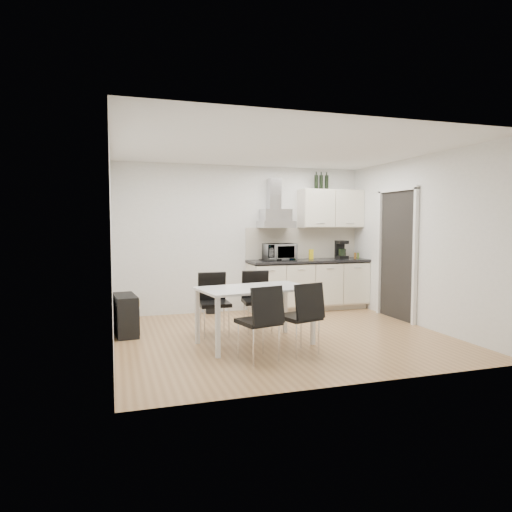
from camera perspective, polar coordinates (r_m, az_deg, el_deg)
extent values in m
plane|color=tan|center=(6.49, 3.27, -9.99)|extent=(4.50, 4.50, 0.00)
cube|color=white|center=(8.20, -1.65, 2.16)|extent=(4.50, 0.10, 2.60)
cube|color=white|center=(4.49, 12.41, 0.41)|extent=(4.50, 0.10, 2.60)
cube|color=white|center=(5.89, -17.61, 1.18)|extent=(0.10, 4.00, 2.60)
cube|color=white|center=(7.40, 19.84, 1.70)|extent=(0.10, 4.00, 2.60)
plane|color=white|center=(6.37, 3.37, 13.31)|extent=(4.50, 4.50, 0.00)
cube|color=white|center=(7.84, 17.12, 0.06)|extent=(0.08, 1.04, 2.10)
cube|color=beige|center=(8.48, 6.40, -6.30)|extent=(2.16, 0.52, 0.10)
cube|color=silver|center=(8.38, 6.53, -3.45)|extent=(2.20, 0.60, 0.76)
cube|color=black|center=(8.32, 6.58, -0.59)|extent=(2.22, 0.64, 0.04)
cube|color=beige|center=(8.58, 5.79, 1.63)|extent=(2.20, 0.02, 0.58)
cube|color=silver|center=(8.64, 9.32, 5.86)|extent=(1.20, 0.35, 0.70)
cube|color=silver|center=(8.15, 2.50, 4.61)|extent=(0.60, 0.46, 0.30)
cube|color=silver|center=(8.27, 2.25, 7.72)|extent=(0.22, 0.20, 0.55)
imported|color=silver|center=(8.09, 2.96, 0.74)|extent=(0.54, 0.30, 0.37)
cube|color=yellow|center=(8.46, 6.90, 0.23)|extent=(0.08, 0.04, 0.18)
cylinder|color=brown|center=(8.70, 12.30, 0.04)|extent=(0.04, 0.04, 0.11)
cylinder|color=#4C6626|center=(8.73, 12.64, 0.05)|extent=(0.04, 0.04, 0.11)
cylinder|color=black|center=(8.54, 7.53, 9.33)|extent=(0.07, 0.07, 0.32)
cylinder|color=black|center=(8.58, 8.15, 9.30)|extent=(0.07, 0.07, 0.32)
cylinder|color=black|center=(8.63, 8.82, 9.26)|extent=(0.07, 0.07, 0.32)
cube|color=white|center=(5.94, -0.13, -4.07)|extent=(1.55, 1.04, 0.03)
cube|color=white|center=(5.42, -4.80, -8.93)|extent=(0.06, 0.06, 0.72)
cube|color=white|center=(6.03, 7.14, -7.60)|extent=(0.06, 0.06, 0.72)
cube|color=white|center=(6.08, -7.35, -7.51)|extent=(0.06, 0.06, 0.72)
cube|color=white|center=(6.63, 3.66, -6.51)|extent=(0.06, 0.06, 0.72)
cube|color=black|center=(6.76, -16.02, -7.10)|extent=(0.35, 0.71, 0.57)
cube|color=gold|center=(6.73, -14.79, -5.35)|extent=(0.07, 0.61, 0.09)
cube|color=black|center=(8.08, -5.71, -6.23)|extent=(0.18, 0.16, 0.26)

